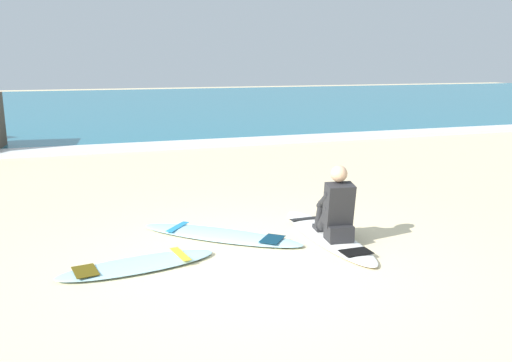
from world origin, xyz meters
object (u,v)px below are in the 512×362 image
at_px(surfboard_spare_far, 220,235).
at_px(surfboard_spare_near, 138,265).
at_px(surfboard_main, 327,235).
at_px(surfer_seated, 336,210).

bearing_deg(surfboard_spare_far, surfboard_spare_near, -148.22).
bearing_deg(surfboard_main, surfer_seated, -85.11).
relative_size(surfboard_main, surfer_seated, 2.51).
distance_m(surfboard_main, surfboard_spare_far, 1.41).
distance_m(surfboard_main, surfer_seated, 0.45).
distance_m(surfboard_spare_near, surfboard_spare_far, 1.35).
xyz_separation_m(surfer_seated, surfboard_spare_near, (-2.50, -0.05, -0.40)).
relative_size(surfboard_main, surfboard_spare_far, 1.14).
distance_m(surfer_seated, surfboard_spare_near, 2.53).
bearing_deg(surfboard_main, surfboard_spare_far, 160.89).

